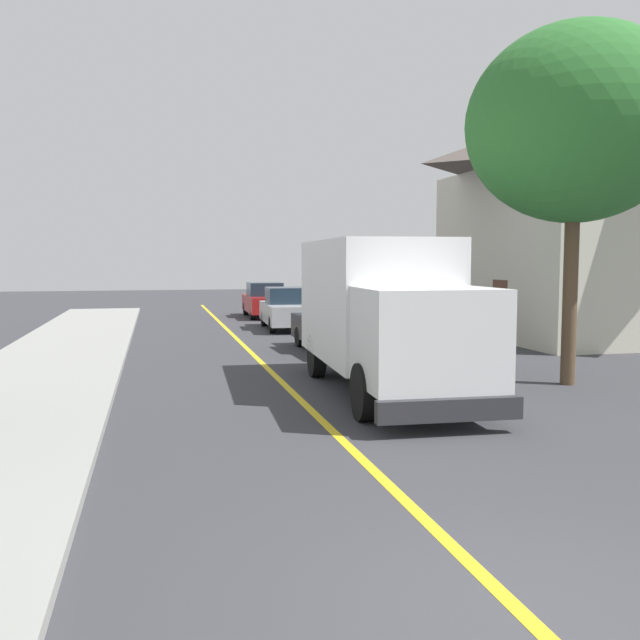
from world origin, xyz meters
name	(u,v)px	position (x,y,z in m)	size (l,w,h in m)	color
ground_plane	(523,614)	(0.00, 0.00, 0.00)	(120.00, 120.00, 0.00)	#38383D
centre_line_yellow	(286,386)	(0.00, 10.00, 0.00)	(0.16, 56.00, 0.01)	gold
box_truck	(383,308)	(1.89, 9.06, 1.77)	(2.73, 7.28, 3.20)	white
parked_car_near	(336,325)	(2.56, 15.40, 0.79)	(1.98, 4.47, 1.67)	black
parked_car_mid	(287,309)	(2.37, 22.32, 0.79)	(1.99, 4.48, 1.67)	#B7B7BC
parked_car_far	(265,301)	(2.41, 28.32, 0.79)	(1.88, 4.43, 1.67)	maroon
parked_van_across	(446,330)	(5.20, 13.23, 0.79)	(1.83, 4.41, 1.67)	silver
house_across_street	(602,214)	(13.04, 17.40, 4.43)	(9.94, 9.87, 8.51)	beige
street_tree_far_side	(575,125)	(6.16, 8.81, 5.68)	(4.71, 4.71, 7.82)	brown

